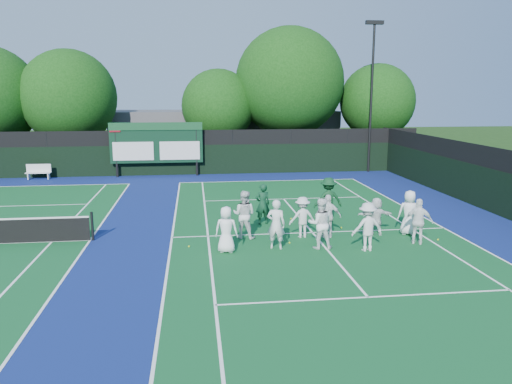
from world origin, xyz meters
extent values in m
plane|color=#18380F|center=(0.00, 0.00, 0.00)|extent=(120.00, 120.00, 0.00)
cube|color=navy|center=(-6.00, 1.00, 0.00)|extent=(34.00, 32.00, 0.01)
cube|color=#115425|center=(0.00, 1.00, 0.01)|extent=(10.97, 23.77, 0.00)
cube|color=white|center=(0.00, 12.88, 0.01)|extent=(10.97, 0.08, 0.00)
cube|color=white|center=(-5.49, 1.00, 0.01)|extent=(0.08, 23.77, 0.00)
cube|color=white|center=(5.49, 1.00, 0.01)|extent=(0.08, 23.77, 0.00)
cube|color=white|center=(-4.12, 1.00, 0.01)|extent=(0.08, 23.77, 0.00)
cube|color=white|center=(4.12, 1.00, 0.01)|extent=(0.08, 23.77, 0.00)
cube|color=white|center=(0.00, -5.40, 0.01)|extent=(8.23, 0.08, 0.00)
cube|color=white|center=(0.00, 7.40, 0.01)|extent=(8.23, 0.08, 0.00)
cube|color=white|center=(0.00, 1.00, 0.01)|extent=(0.08, 12.80, 0.00)
cube|color=white|center=(-14.00, 12.88, 0.01)|extent=(10.97, 0.08, 0.00)
cube|color=white|center=(-8.52, 1.00, 0.01)|extent=(0.08, 23.77, 0.00)
cube|color=white|center=(-9.88, 1.00, 0.01)|extent=(0.08, 23.77, 0.00)
cube|color=white|center=(-14.00, 7.40, 0.01)|extent=(8.23, 0.08, 0.00)
cube|color=black|center=(-6.00, 16.00, 1.00)|extent=(34.00, 0.08, 2.00)
cube|color=black|center=(-6.00, 16.00, 2.50)|extent=(34.00, 0.05, 1.00)
cylinder|color=black|center=(-9.60, 15.60, 1.75)|extent=(0.16, 0.16, 3.50)
cylinder|color=black|center=(-4.40, 15.60, 1.75)|extent=(0.16, 0.16, 3.50)
cube|color=black|center=(-7.00, 15.60, 2.20)|extent=(6.00, 0.15, 2.60)
cube|color=#134423|center=(-7.00, 15.50, 3.30)|extent=(6.00, 0.05, 0.50)
cube|color=silver|center=(-8.50, 15.50, 1.70)|extent=(2.60, 0.04, 1.20)
cube|color=silver|center=(-5.50, 15.50, 1.70)|extent=(2.60, 0.04, 1.20)
cube|color=maroon|center=(-9.60, 15.50, 3.20)|extent=(0.70, 0.04, 0.50)
cube|color=#545459|center=(-2.00, 24.00, 2.00)|extent=(18.00, 6.00, 4.00)
cylinder|color=black|center=(7.50, 15.70, 5.00)|extent=(0.16, 0.16, 10.00)
cube|color=black|center=(7.50, 15.70, 10.00)|extent=(1.20, 0.30, 0.25)
cylinder|color=black|center=(-8.40, 1.00, 0.55)|extent=(0.10, 0.10, 1.10)
cube|color=silver|center=(-14.46, 15.30, 0.43)|extent=(1.54, 0.46, 0.06)
cube|color=silver|center=(-14.46, 15.45, 0.71)|extent=(1.53, 0.11, 0.51)
cube|color=silver|center=(-15.07, 15.30, 0.20)|extent=(0.07, 0.36, 0.41)
cube|color=silver|center=(-13.85, 15.30, 0.20)|extent=(0.07, 0.36, 0.41)
sphere|color=#0E3B0D|center=(-18.03, 19.80, 4.49)|extent=(4.88, 4.88, 4.88)
cylinder|color=black|center=(-13.24, 19.50, 1.31)|extent=(0.44, 0.44, 2.62)
sphere|color=#0E3B0D|center=(-13.24, 19.50, 5.12)|extent=(6.67, 6.67, 6.67)
sphere|color=#0E3B0D|center=(-12.64, 19.80, 4.46)|extent=(4.67, 4.67, 4.67)
cylinder|color=black|center=(-2.72, 19.50, 1.24)|extent=(0.44, 0.44, 2.48)
sphere|color=#0E3B0D|center=(-2.72, 19.50, 4.49)|extent=(5.36, 5.36, 5.36)
sphere|color=#0E3B0D|center=(-2.12, 19.80, 3.95)|extent=(3.75, 3.75, 3.75)
cylinder|color=black|center=(2.55, 19.50, 1.61)|extent=(0.44, 0.44, 3.22)
sphere|color=#0E3B0D|center=(2.55, 19.50, 6.22)|extent=(8.00, 8.00, 8.00)
sphere|color=#0E3B0D|center=(3.15, 19.80, 5.42)|extent=(5.60, 5.60, 5.60)
cylinder|color=black|center=(9.37, 19.50, 1.34)|extent=(0.44, 0.44, 2.68)
sphere|color=#0E3B0D|center=(9.37, 19.50, 4.80)|extent=(5.66, 5.66, 5.66)
sphere|color=#0E3B0D|center=(9.97, 19.80, 4.23)|extent=(3.96, 3.96, 3.96)
sphere|color=#BFDA19|center=(-1.17, -0.30, 0.03)|extent=(0.07, 0.07, 0.07)
sphere|color=#BFDA19|center=(4.42, -0.60, 0.03)|extent=(0.07, 0.07, 0.07)
sphere|color=#BFDA19|center=(-4.83, -0.30, 0.03)|extent=(0.07, 0.07, 0.07)
sphere|color=#BFDA19|center=(-0.43, 3.20, 0.03)|extent=(0.07, 0.07, 0.07)
sphere|color=#BFDA19|center=(1.31, 1.47, 0.03)|extent=(0.07, 0.07, 0.07)
imported|color=white|center=(-3.53, -1.02, 0.81)|extent=(0.89, 0.68, 1.63)
imported|color=silver|center=(-1.77, -0.85, 0.89)|extent=(0.76, 0.62, 1.79)
imported|color=white|center=(-0.21, -0.97, 0.91)|extent=(0.94, 0.76, 1.81)
imported|color=silver|center=(1.35, -1.45, 0.86)|extent=(1.17, 0.75, 1.72)
imported|color=white|center=(3.46, -0.92, 0.85)|extent=(1.07, 0.79, 1.69)
imported|color=silver|center=(-2.75, 0.63, 0.92)|extent=(1.10, 1.00, 1.84)
imported|color=silver|center=(-0.54, 0.45, 0.79)|extent=(1.08, 0.70, 1.58)
imported|color=white|center=(0.42, 0.31, 0.84)|extent=(1.05, 0.67, 1.67)
imported|color=white|center=(2.36, 0.42, 0.74)|extent=(1.38, 0.46, 1.48)
imported|color=white|center=(3.65, 0.32, 0.87)|extent=(0.97, 0.76, 1.75)
imported|color=#0F3921|center=(-1.78, 2.56, 0.86)|extent=(0.69, 0.51, 1.72)
imported|color=#103C1E|center=(1.06, 2.65, 0.96)|extent=(1.28, 0.80, 1.91)
camera|label=1|loc=(-4.56, -17.57, 5.43)|focal=35.00mm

